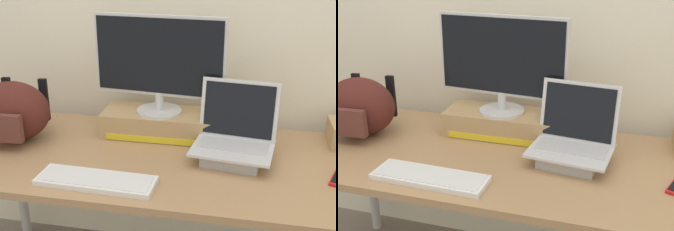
% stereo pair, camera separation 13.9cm
% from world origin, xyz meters
% --- Properties ---
extents(back_wall, '(7.00, 0.10, 2.60)m').
position_xyz_m(back_wall, '(0.00, 0.48, 1.30)').
color(back_wall, silver).
rests_on(back_wall, ground).
extents(desk, '(1.90, 0.76, 0.75)m').
position_xyz_m(desk, '(0.00, 0.00, 0.68)').
color(desk, '#A87F56').
rests_on(desk, ground).
extents(toner_box_yellow, '(0.51, 0.22, 0.11)m').
position_xyz_m(toner_box_yellow, '(-0.08, 0.22, 0.80)').
color(toner_box_yellow, tan).
rests_on(toner_box_yellow, desk).
extents(desktop_monitor, '(0.58, 0.20, 0.43)m').
position_xyz_m(desktop_monitor, '(-0.08, 0.21, 1.08)').
color(desktop_monitor, silver).
rests_on(desktop_monitor, toner_box_yellow).
extents(open_laptop, '(0.34, 0.28, 0.30)m').
position_xyz_m(open_laptop, '(0.26, 0.04, 0.80)').
color(open_laptop, '#ADADB2').
rests_on(open_laptop, desk).
extents(external_keyboard, '(0.44, 0.15, 0.02)m').
position_xyz_m(external_keyboard, '(-0.21, -0.26, 0.76)').
color(external_keyboard, white).
rests_on(external_keyboard, desk).
extents(messenger_backpack, '(0.33, 0.29, 0.26)m').
position_xyz_m(messenger_backpack, '(-0.69, 0.04, 0.88)').
color(messenger_backpack, '#4C1E19').
rests_on(messenger_backpack, desk).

